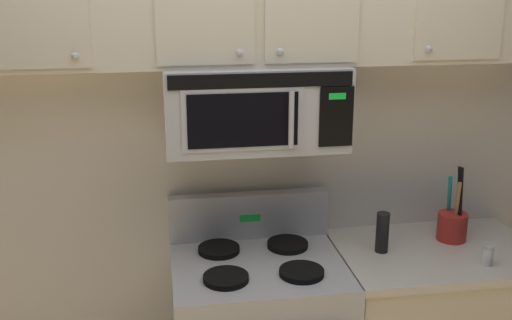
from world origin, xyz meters
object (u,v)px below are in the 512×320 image
(salt_shaker, at_px, (488,255))
(pepper_mill, at_px, (382,232))
(utensil_crock_red, at_px, (452,224))
(over_range_microwave, at_px, (254,106))

(salt_shaker, distance_m, pepper_mill, 0.46)
(salt_shaker, bearing_deg, utensil_crock_red, 95.65)
(over_range_microwave, distance_m, pepper_mill, 0.82)
(over_range_microwave, xyz_separation_m, salt_shaker, (0.98, -0.30, -0.63))
(over_range_microwave, relative_size, utensil_crock_red, 2.13)
(salt_shaker, bearing_deg, over_range_microwave, 162.90)
(salt_shaker, height_order, pepper_mill, pepper_mill)
(over_range_microwave, bearing_deg, pepper_mill, -9.56)
(over_range_microwave, relative_size, pepper_mill, 4.06)
(salt_shaker, xyz_separation_m, pepper_mill, (-0.40, 0.20, 0.05))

